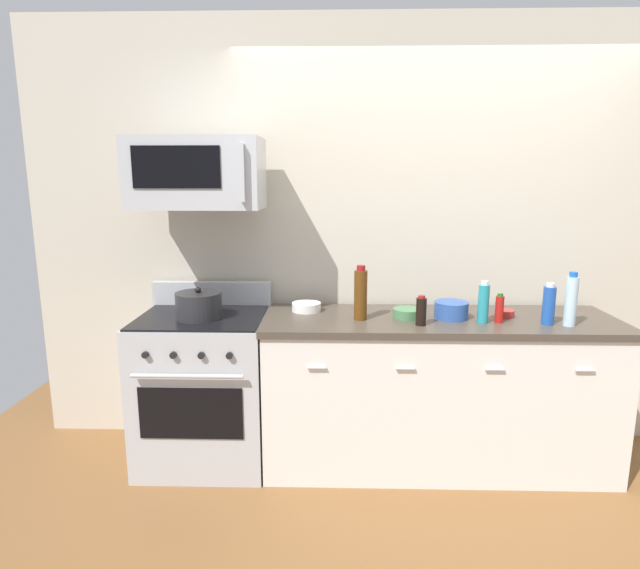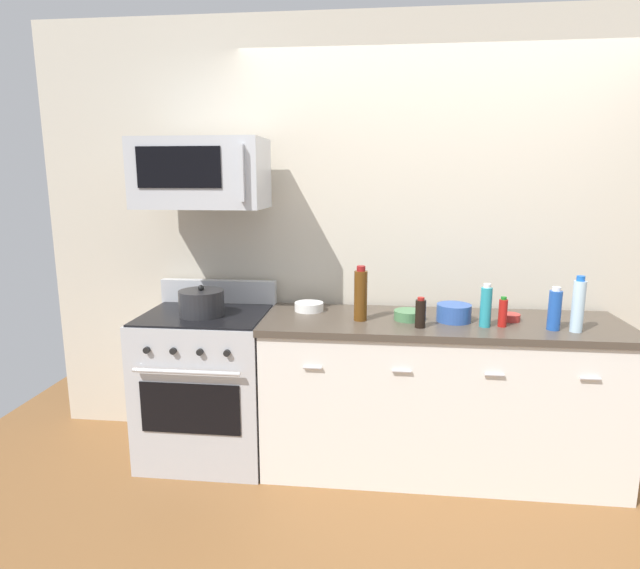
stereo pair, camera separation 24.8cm
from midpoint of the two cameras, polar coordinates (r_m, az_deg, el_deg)
name	(u,v)px [view 1 (the left image)]	position (r m, az deg, el deg)	size (l,w,h in m)	color
ground_plane	(433,461)	(3.50, 10.07, -18.29)	(6.19, 6.19, 0.00)	brown
back_wall	(430,237)	(3.47, 9.86, 5.08)	(5.16, 0.10, 2.70)	beige
counter_unit	(436,391)	(3.29, 10.35, -11.33)	(2.07, 0.66, 0.92)	silver
range_oven	(205,387)	(3.38, -14.46, -10.73)	(0.76, 0.69, 1.07)	#B7BABF
microwave	(197,173)	(3.18, -15.40, 11.51)	(0.74, 0.44, 0.40)	#B7BABF
bottle_soda_blue	(549,305)	(3.15, 21.47, -2.08)	(0.07, 0.07, 0.24)	#1E4CA5
bottle_soy_sauce_dark	(421,311)	(2.95, 8.54, -2.89)	(0.06, 0.06, 0.17)	black
bottle_dish_soap	(483,303)	(3.06, 15.07, -1.98)	(0.06, 0.06, 0.24)	teal
bottle_hot_sauce_red	(499,309)	(3.10, 16.70, -2.55)	(0.05, 0.05, 0.17)	#B21914
bottle_water_clear	(571,300)	(3.15, 23.52, -1.62)	(0.06, 0.06, 0.30)	silver
bottle_wine_amber	(361,294)	(3.02, 2.08, -1.05)	(0.08, 0.08, 0.32)	#59330F
bowl_white_ceramic	(306,306)	(3.25, -3.67, -2.41)	(0.18, 0.18, 0.05)	white
bowl_green_glaze	(407,313)	(3.11, 7.17, -3.09)	(0.17, 0.17, 0.06)	#477A4C
bowl_red_small	(505,313)	(3.26, 17.31, -2.99)	(0.11, 0.11, 0.04)	#B72D28
bowl_blue_mixing	(451,310)	(3.13, 11.84, -2.70)	(0.19, 0.19, 0.10)	#2D519E
stockpot	(199,305)	(3.17, -15.20, -2.20)	(0.27, 0.27, 0.18)	#262628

